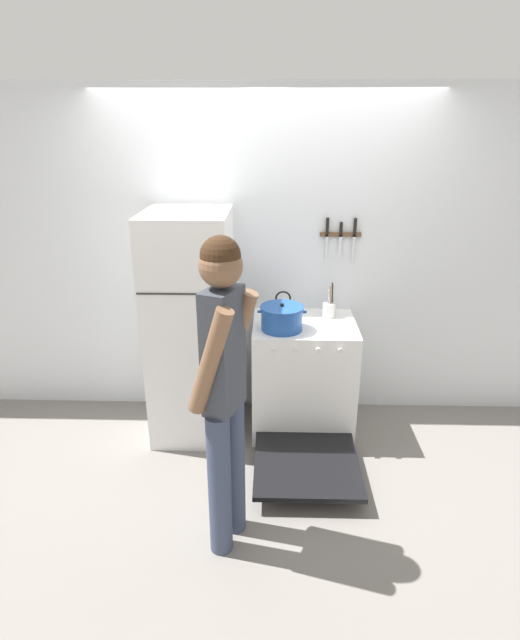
# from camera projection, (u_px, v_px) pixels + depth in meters

# --- Properties ---
(ground_plane) EXTENTS (14.00, 14.00, 0.00)m
(ground_plane) POSITION_uv_depth(u_px,v_px,m) (265.00, 403.00, 4.34)
(ground_plane) COLOR slate
(wall_back) EXTENTS (10.00, 0.06, 2.55)m
(wall_back) POSITION_uv_depth(u_px,v_px,m) (265.00, 260.00, 3.90)
(wall_back) COLOR silver
(wall_back) RESTS_ON ground_plane
(refrigerator) EXTENTS (0.60, 0.72, 1.71)m
(refrigerator) POSITION_uv_depth(u_px,v_px,m) (192.00, 327.00, 3.71)
(refrigerator) COLOR white
(refrigerator) RESTS_ON ground_plane
(stove_range) EXTENTS (0.77, 1.33, 0.88)m
(stove_range) POSITION_uv_depth(u_px,v_px,m) (303.00, 378.00, 3.84)
(stove_range) COLOR white
(stove_range) RESTS_ON ground_plane
(dutch_oven_pot) EXTENTS (0.35, 0.31, 0.20)m
(dutch_oven_pot) POSITION_uv_depth(u_px,v_px,m) (282.00, 318.00, 3.57)
(dutch_oven_pot) COLOR #1E4C9E
(dutch_oven_pot) RESTS_ON stove_range
(tea_kettle) EXTENTS (0.19, 0.15, 0.21)m
(tea_kettle) POSITION_uv_depth(u_px,v_px,m) (283.00, 309.00, 3.81)
(tea_kettle) COLOR silver
(tea_kettle) RESTS_ON stove_range
(utensil_jar) EXTENTS (0.10, 0.10, 0.28)m
(utensil_jar) POSITION_uv_depth(u_px,v_px,m) (329.00, 309.00, 3.81)
(utensil_jar) COLOR silver
(utensil_jar) RESTS_ON stove_range
(person) EXTENTS (0.38, 0.43, 1.79)m
(person) POSITION_uv_depth(u_px,v_px,m) (224.00, 384.00, 2.56)
(person) COLOR #38425B
(person) RESTS_ON ground_plane
(wall_knife_strip) EXTENTS (0.31, 0.03, 0.35)m
(wall_knife_strip) POSITION_uv_depth(u_px,v_px,m) (341.00, 234.00, 3.76)
(wall_knife_strip) COLOR brown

